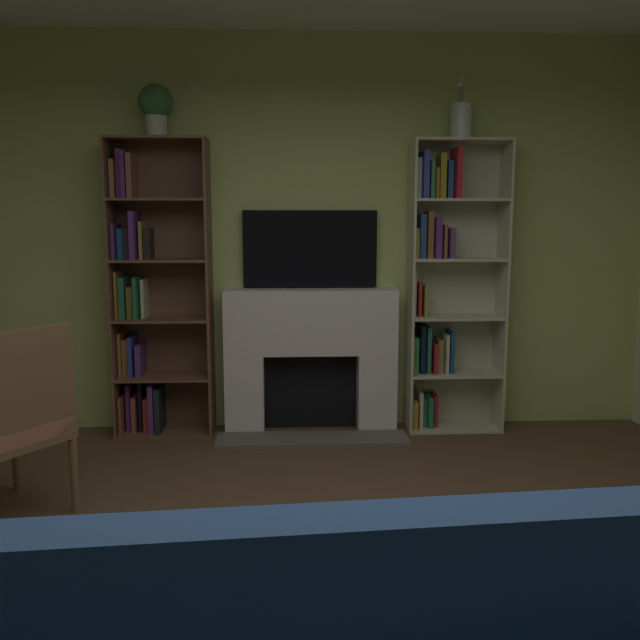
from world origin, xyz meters
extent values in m
plane|color=brown|center=(0.00, 0.00, 0.00)|extent=(6.25, 6.25, 0.00)
cube|color=#B8CB6F|center=(0.00, 2.63, 1.42)|extent=(5.11, 0.06, 2.85)
cube|color=white|center=(-0.48, 2.47, 0.29)|extent=(0.28, 0.26, 0.57)
cube|color=white|center=(0.48, 2.47, 0.29)|extent=(0.28, 0.26, 0.57)
cube|color=white|center=(0.00, 2.47, 0.81)|extent=(1.24, 0.26, 0.47)
cube|color=black|center=(0.00, 2.56, 0.29)|extent=(0.68, 0.08, 0.57)
cube|color=#625D52|center=(0.00, 2.20, 0.01)|extent=(1.34, 0.30, 0.03)
cube|color=black|center=(0.00, 2.57, 1.33)|extent=(0.97, 0.06, 0.55)
cube|color=brown|center=(-1.39, 2.45, 1.05)|extent=(0.02, 0.31, 2.09)
cube|color=brown|center=(-0.72, 2.45, 1.05)|extent=(0.02, 0.31, 2.09)
cube|color=brown|center=(-1.05, 2.59, 1.05)|extent=(0.69, 0.02, 2.09)
cube|color=brown|center=(-1.05, 2.45, 0.01)|extent=(0.65, 0.31, 0.02)
cube|color=brown|center=(-1.36, 2.45, 0.15)|extent=(0.02, 0.26, 0.27)
cube|color=#662976|center=(-1.32, 2.49, 0.19)|extent=(0.03, 0.18, 0.35)
cube|color=#954C3D|center=(-1.28, 2.48, 0.15)|extent=(0.03, 0.21, 0.26)
cube|color=black|center=(-1.23, 2.49, 0.20)|extent=(0.02, 0.18, 0.36)
cube|color=#A72E2A|center=(-1.19, 2.48, 0.14)|extent=(0.04, 0.22, 0.25)
cube|color=#642F7F|center=(-1.14, 2.46, 0.19)|extent=(0.04, 0.26, 0.35)
cube|color=black|center=(-1.10, 2.45, 0.18)|extent=(0.04, 0.26, 0.33)
cube|color=brown|center=(-1.05, 2.45, 0.42)|extent=(0.65, 0.31, 0.02)
cube|color=olive|center=(-1.36, 2.48, 0.58)|extent=(0.02, 0.20, 0.31)
cube|color=brown|center=(-1.32, 2.49, 0.56)|extent=(0.04, 0.20, 0.27)
cube|color=#2D3D9B|center=(-1.28, 2.47, 0.57)|extent=(0.03, 0.22, 0.29)
cube|color=#56316E|center=(-1.23, 2.48, 0.54)|extent=(0.04, 0.22, 0.23)
cube|color=brown|center=(-1.05, 2.45, 0.84)|extent=(0.65, 0.31, 0.02)
cube|color=#9B5C25|center=(-1.36, 2.47, 1.01)|extent=(0.02, 0.23, 0.33)
cube|color=#266848|center=(-1.32, 2.47, 0.99)|extent=(0.04, 0.22, 0.29)
cube|color=olive|center=(-1.27, 2.49, 0.96)|extent=(0.04, 0.20, 0.22)
cube|color=#1F7143|center=(-1.22, 2.46, 0.99)|extent=(0.02, 0.25, 0.29)
cube|color=beige|center=(-1.19, 2.50, 0.98)|extent=(0.02, 0.18, 0.27)
cube|color=brown|center=(-1.05, 2.45, 1.26)|extent=(0.65, 0.31, 0.02)
cube|color=#502E6D|center=(-1.36, 2.46, 1.39)|extent=(0.02, 0.25, 0.25)
cube|color=navy|center=(-1.32, 2.48, 1.37)|extent=(0.04, 0.21, 0.21)
cube|color=#24212B|center=(-1.27, 2.48, 1.37)|extent=(0.04, 0.22, 0.21)
cube|color=#5C2D78|center=(-1.23, 2.45, 1.43)|extent=(0.04, 0.26, 0.33)
cube|color=olive|center=(-1.18, 2.48, 1.40)|extent=(0.02, 0.21, 0.26)
cube|color=black|center=(-1.14, 2.50, 1.37)|extent=(0.04, 0.17, 0.21)
cube|color=brown|center=(-1.05, 2.45, 1.68)|extent=(0.65, 0.31, 0.02)
cube|color=#9B6641|center=(-1.35, 2.48, 1.82)|extent=(0.03, 0.22, 0.26)
cube|color=#633771|center=(-1.31, 2.49, 1.85)|extent=(0.03, 0.19, 0.33)
cube|color=#66246D|center=(-1.28, 2.47, 1.85)|extent=(0.03, 0.24, 0.32)
cube|color=brown|center=(-1.23, 2.47, 1.84)|extent=(0.03, 0.23, 0.30)
cube|color=brown|center=(-1.05, 2.45, 2.09)|extent=(0.65, 0.31, 0.02)
cube|color=beige|center=(0.72, 2.45, 1.05)|extent=(0.02, 0.30, 2.09)
cube|color=beige|center=(1.39, 2.45, 1.05)|extent=(0.02, 0.30, 2.09)
cube|color=beige|center=(1.05, 2.59, 1.05)|extent=(0.69, 0.02, 2.09)
cube|color=beige|center=(1.05, 2.45, 0.01)|extent=(0.65, 0.30, 0.02)
cube|color=olive|center=(0.76, 2.46, 0.12)|extent=(0.04, 0.25, 0.21)
cube|color=beige|center=(0.80, 2.47, 0.15)|extent=(0.03, 0.22, 0.27)
cube|color=#2C6F44|center=(0.84, 2.50, 0.12)|extent=(0.03, 0.17, 0.21)
cube|color=#216C42|center=(0.88, 2.48, 0.13)|extent=(0.04, 0.20, 0.22)
cube|color=#AD2034|center=(0.93, 2.50, 0.14)|extent=(0.03, 0.17, 0.24)
cube|color=beige|center=(1.05, 2.45, 0.42)|extent=(0.65, 0.30, 0.02)
cube|color=#2B7F3B|center=(0.76, 2.48, 0.56)|extent=(0.04, 0.21, 0.27)
cube|color=black|center=(0.81, 2.49, 0.60)|extent=(0.03, 0.19, 0.35)
cube|color=#22684A|center=(0.86, 2.49, 0.60)|extent=(0.03, 0.20, 0.34)
cube|color=#A92026|center=(0.91, 2.47, 0.53)|extent=(0.03, 0.22, 0.21)
cube|color=olive|center=(0.94, 2.49, 0.55)|extent=(0.04, 0.19, 0.25)
cube|color=beige|center=(0.98, 2.47, 0.57)|extent=(0.02, 0.23, 0.29)
cube|color=#19518D|center=(1.03, 2.49, 0.58)|extent=(0.03, 0.19, 0.30)
cube|color=beige|center=(1.05, 2.45, 0.84)|extent=(0.65, 0.30, 0.02)
cube|color=beige|center=(0.75, 2.50, 1.02)|extent=(0.02, 0.18, 0.34)
cube|color=#B62A31|center=(0.79, 2.49, 0.97)|extent=(0.02, 0.18, 0.24)
cube|color=olive|center=(0.83, 2.49, 0.96)|extent=(0.02, 0.20, 0.23)
cube|color=beige|center=(1.05, 2.45, 1.26)|extent=(0.65, 0.30, 0.02)
cube|color=olive|center=(0.75, 2.49, 1.37)|extent=(0.03, 0.20, 0.21)
cube|color=#27488A|center=(0.80, 2.49, 1.42)|extent=(0.04, 0.18, 0.31)
cube|color=brown|center=(0.85, 2.50, 1.43)|extent=(0.04, 0.17, 0.33)
cube|color=#522D7C|center=(0.91, 2.48, 1.41)|extent=(0.04, 0.21, 0.29)
cube|color=#995C38|center=(0.96, 2.49, 1.38)|extent=(0.02, 0.18, 0.24)
cube|color=#633972|center=(1.00, 2.48, 1.37)|extent=(0.04, 0.22, 0.22)
cube|color=beige|center=(1.05, 2.45, 1.68)|extent=(0.65, 0.30, 0.02)
cube|color=beige|center=(0.76, 2.49, 1.83)|extent=(0.04, 0.19, 0.28)
cube|color=#2F3C99|center=(0.80, 2.46, 1.85)|extent=(0.04, 0.25, 0.33)
cube|color=#346B45|center=(0.84, 2.46, 1.82)|extent=(0.03, 0.25, 0.26)
cube|color=#A67D25|center=(0.89, 2.49, 1.79)|extent=(0.03, 0.19, 0.22)
cube|color=olive|center=(0.93, 2.49, 1.84)|extent=(0.04, 0.19, 0.31)
cube|color=navy|center=(0.98, 2.50, 1.82)|extent=(0.04, 0.18, 0.27)
cube|color=#B5222A|center=(1.03, 2.46, 1.86)|extent=(0.04, 0.25, 0.35)
cube|color=beige|center=(1.05, 2.45, 2.09)|extent=(0.65, 0.30, 0.02)
cylinder|color=beige|center=(-1.05, 2.45, 2.17)|extent=(0.14, 0.14, 0.15)
sphere|color=#366D39|center=(-1.05, 2.45, 2.33)|extent=(0.23, 0.23, 0.23)
cylinder|color=silver|center=(1.05, 2.45, 2.22)|extent=(0.15, 0.15, 0.24)
cylinder|color=#4C7F3F|center=(1.03, 2.43, 2.40)|extent=(0.01, 0.01, 0.13)
sphere|color=silver|center=(1.03, 2.43, 2.46)|extent=(0.04, 0.04, 0.04)
cylinder|color=#4C7F3F|center=(1.05, 2.45, 2.42)|extent=(0.01, 0.01, 0.17)
sphere|color=silver|center=(1.05, 2.45, 2.51)|extent=(0.05, 0.05, 0.05)
cube|color=#2F4F80|center=(-0.21, -0.93, 0.65)|extent=(2.06, 0.32, 0.48)
cylinder|color=brown|center=(-1.30, 1.11, 0.23)|extent=(0.04, 0.04, 0.45)
cylinder|color=brown|center=(-1.72, 1.41, 0.23)|extent=(0.04, 0.04, 0.45)
cube|color=brown|center=(-1.48, 0.86, 0.74)|extent=(0.43, 0.57, 0.57)
cube|color=brown|center=(-0.18, -0.40, 0.40)|extent=(0.77, 0.52, 0.04)
cylinder|color=brown|center=(-0.54, -0.16, 0.19)|extent=(0.05, 0.05, 0.38)
cylinder|color=brown|center=(0.18, -0.16, 0.19)|extent=(0.05, 0.05, 0.38)
camera|label=1|loc=(-0.16, -2.35, 1.55)|focal=37.90mm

